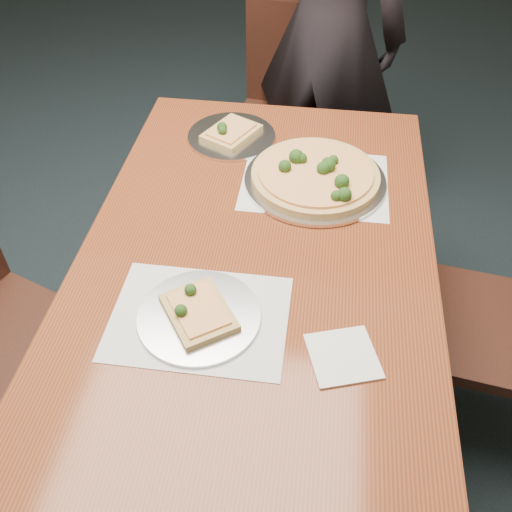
# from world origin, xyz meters

# --- Properties ---
(ground) EXTENTS (8.00, 8.00, 0.00)m
(ground) POSITION_xyz_m (0.00, 0.00, 0.00)
(ground) COLOR black
(ground) RESTS_ON ground
(dining_table) EXTENTS (0.90, 1.50, 0.75)m
(dining_table) POSITION_xyz_m (0.30, -0.06, 0.66)
(dining_table) COLOR #5B2512
(dining_table) RESTS_ON ground
(chair_far) EXTENTS (0.47, 0.47, 0.91)m
(chair_far) POSITION_xyz_m (0.28, 1.11, 0.52)
(chair_far) COLOR black
(chair_far) RESTS_ON ground
(diner) EXTENTS (0.71, 0.58, 1.68)m
(diner) POSITION_xyz_m (0.42, 1.13, 0.84)
(diner) COLOR black
(diner) RESTS_ON ground
(placemat_main) EXTENTS (0.42, 0.32, 0.00)m
(placemat_main) POSITION_xyz_m (0.43, 0.27, 0.75)
(placemat_main) COLOR white
(placemat_main) RESTS_ON dining_table
(placemat_near) EXTENTS (0.40, 0.30, 0.00)m
(placemat_near) POSITION_xyz_m (0.20, -0.28, 0.75)
(placemat_near) COLOR white
(placemat_near) RESTS_ON dining_table
(pizza_pan) EXTENTS (0.41, 0.41, 0.07)m
(pizza_pan) POSITION_xyz_m (0.43, 0.27, 0.77)
(pizza_pan) COLOR silver
(pizza_pan) RESTS_ON dining_table
(slice_plate_near) EXTENTS (0.28, 0.28, 0.05)m
(slice_plate_near) POSITION_xyz_m (0.20, -0.28, 0.76)
(slice_plate_near) COLOR silver
(slice_plate_near) RESTS_ON dining_table
(slice_plate_far) EXTENTS (0.28, 0.28, 0.06)m
(slice_plate_far) POSITION_xyz_m (0.15, 0.47, 0.76)
(slice_plate_far) COLOR silver
(slice_plate_far) RESTS_ON dining_table
(napkin) EXTENTS (0.18, 0.18, 0.01)m
(napkin) POSITION_xyz_m (0.52, -0.34, 0.75)
(napkin) COLOR white
(napkin) RESTS_ON dining_table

